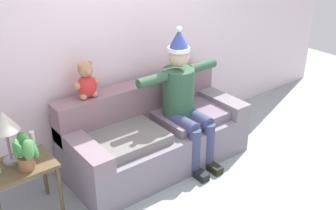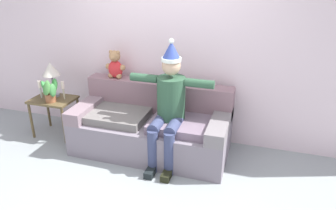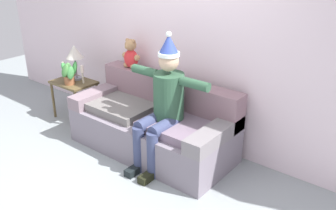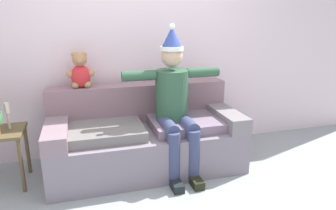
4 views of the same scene
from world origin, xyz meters
name	(u,v)px [view 2 (image 2 of 4)]	position (x,y,z in m)	size (l,w,h in m)	color
ground_plane	(120,196)	(0.00, 0.00, 0.00)	(10.00, 10.00, 0.00)	#90999C
back_wall	(164,41)	(0.00, 1.55, 1.35)	(7.00, 0.10, 2.70)	silver
couch	(152,126)	(0.00, 1.03, 0.33)	(1.98, 0.89, 0.85)	slate
person_seated	(169,103)	(0.28, 0.86, 0.76)	(1.02, 0.77, 1.51)	#2F553C
teddy_bear	(115,66)	(-0.61, 1.30, 1.03)	(0.29, 0.17, 0.38)	red
side_table	(54,104)	(-1.47, 1.00, 0.47)	(0.59, 0.44, 0.56)	brown
table_lamp	(51,71)	(-1.49, 1.09, 0.94)	(0.24, 0.24, 0.49)	#8F929D
potted_plant	(50,91)	(-1.42, 0.91, 0.72)	(0.25, 0.29, 0.32)	#985C39
candle_tall	(40,87)	(-1.63, 0.98, 0.72)	(0.04, 0.04, 0.25)	beige
candle_short	(63,88)	(-1.30, 1.04, 0.72)	(0.04, 0.04, 0.26)	beige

